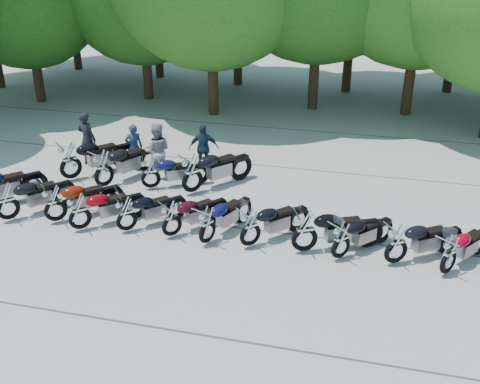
% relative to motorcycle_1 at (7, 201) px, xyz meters
% --- Properties ---
extents(ground, '(90.00, 90.00, 0.00)m').
position_rel_motorcycle_1_xyz_m(ground, '(6.37, -0.38, -0.64)').
color(ground, '#A09B90').
rests_on(ground, ground).
extents(motorcycle_1, '(1.93, 2.20, 1.28)m').
position_rel_motorcycle_1_xyz_m(motorcycle_1, '(0.00, 0.00, 0.00)').
color(motorcycle_1, black).
rests_on(motorcycle_1, ground).
extents(motorcycle_2, '(2.08, 2.03, 1.26)m').
position_rel_motorcycle_1_xyz_m(motorcycle_2, '(1.33, 0.23, -0.01)').
color(motorcycle_2, maroon).
rests_on(motorcycle_2, ground).
extents(motorcycle_3, '(2.03, 1.96, 1.22)m').
position_rel_motorcycle_1_xyz_m(motorcycle_3, '(2.21, -0.03, -0.03)').
color(motorcycle_3, maroon).
rests_on(motorcycle_3, ground).
extents(motorcycle_4, '(1.88, 1.88, 1.15)m').
position_rel_motorcycle_1_xyz_m(motorcycle_4, '(3.46, 0.21, -0.06)').
color(motorcycle_4, black).
rests_on(motorcycle_4, ground).
extents(motorcycle_5, '(1.81, 1.97, 1.16)m').
position_rel_motorcycle_1_xyz_m(motorcycle_5, '(4.74, 0.22, -0.06)').
color(motorcycle_5, black).
rests_on(motorcycle_5, ground).
extents(motorcycle_6, '(1.44, 2.21, 1.20)m').
position_rel_motorcycle_1_xyz_m(motorcycle_6, '(5.75, 0.10, -0.04)').
color(motorcycle_6, '#0E0E3E').
rests_on(motorcycle_6, ground).
extents(motorcycle_7, '(1.97, 2.02, 1.22)m').
position_rel_motorcycle_1_xyz_m(motorcycle_7, '(6.86, 0.21, -0.03)').
color(motorcycle_7, black).
rests_on(motorcycle_7, ground).
extents(motorcycle_8, '(2.44, 1.62, 1.33)m').
position_rel_motorcycle_1_xyz_m(motorcycle_8, '(8.24, 0.26, 0.03)').
color(motorcycle_8, black).
rests_on(motorcycle_8, ground).
extents(motorcycle_9, '(1.84, 1.94, 1.16)m').
position_rel_motorcycle_1_xyz_m(motorcycle_9, '(9.15, 0.17, -0.06)').
color(motorcycle_9, black).
rests_on(motorcycle_9, ground).
extents(motorcycle_10, '(2.20, 1.76, 1.24)m').
position_rel_motorcycle_1_xyz_m(motorcycle_10, '(10.47, 0.25, -0.02)').
color(motorcycle_10, black).
rests_on(motorcycle_10, ground).
extents(motorcycle_11, '(1.73, 2.03, 1.16)m').
position_rel_motorcycle_1_xyz_m(motorcycle_11, '(11.66, 0.09, -0.06)').
color(motorcycle_11, maroon).
rests_on(motorcycle_11, ground).
extents(motorcycle_14, '(2.26, 2.44, 1.44)m').
position_rel_motorcycle_1_xyz_m(motorcycle_14, '(0.30, 2.94, 0.08)').
color(motorcycle_14, black).
rests_on(motorcycle_14, ground).
extents(motorcycle_15, '(1.83, 2.55, 1.40)m').
position_rel_motorcycle_1_xyz_m(motorcycle_15, '(1.61, 2.66, 0.06)').
color(motorcycle_15, black).
rests_on(motorcycle_15, ground).
extents(motorcycle_16, '(2.16, 1.57, 1.19)m').
position_rel_motorcycle_1_xyz_m(motorcycle_16, '(3.07, 2.90, -0.04)').
color(motorcycle_16, '#0C1238').
rests_on(motorcycle_16, ground).
extents(motorcycle_17, '(2.23, 2.45, 1.44)m').
position_rel_motorcycle_1_xyz_m(motorcycle_17, '(4.43, 2.90, 0.08)').
color(motorcycle_17, black).
rests_on(motorcycle_17, ground).
extents(rider_0, '(0.77, 0.59, 1.89)m').
position_rel_motorcycle_1_xyz_m(rider_0, '(0.23, 4.29, 0.31)').
color(rider_0, black).
rests_on(rider_0, ground).
extents(rider_1, '(1.05, 0.90, 1.87)m').
position_rel_motorcycle_1_xyz_m(rider_1, '(2.96, 3.80, 0.30)').
color(rider_1, '#969699').
rests_on(rider_1, ground).
extents(rider_2, '(1.05, 0.65, 1.67)m').
position_rel_motorcycle_1_xyz_m(rider_2, '(4.26, 4.69, 0.20)').
color(rider_2, '#1D303E').
rests_on(rider_2, ground).
extents(rider_3, '(0.69, 0.59, 1.60)m').
position_rel_motorcycle_1_xyz_m(rider_3, '(1.95, 4.27, 0.16)').
color(rider_3, '#203043').
rests_on(rider_3, ground).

